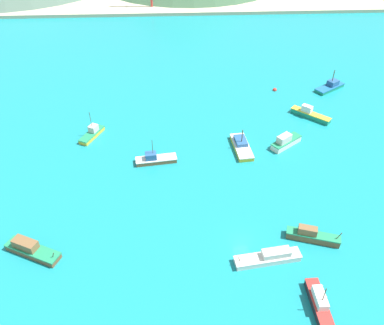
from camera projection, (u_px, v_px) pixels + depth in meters
The scene contains 13 objects.
ground at pixel (223, 140), 92.30m from camera, with size 260.00×280.00×0.50m.
fishing_boat_0 at pixel (92, 133), 92.58m from camera, with size 5.25×7.59×6.22m.
fishing_boat_1 at pixel (312, 236), 68.50m from camera, with size 9.07×4.41×2.86m.
fishing_boat_3 at pixel (270, 257), 65.16m from camera, with size 11.06×3.73×2.18m.
fishing_boat_4 at pixel (321, 308), 57.99m from camera, with size 2.17×10.13×5.24m.
fishing_boat_5 at pixel (330, 86), 110.22m from camera, with size 9.17×7.46×5.44m.
fishing_boat_6 at pixel (31, 249), 66.28m from camera, with size 9.83×6.41×2.56m.
fishing_boat_7 at pixel (310, 114), 98.82m from camera, with size 8.68×8.02×2.87m.
fishing_boat_8 at pixel (241, 146), 88.94m from camera, with size 4.15×9.67×4.79m.
fishing_boat_9 at pixel (286, 142), 89.50m from camera, with size 7.68×6.55×3.05m.
fishing_boat_10 at pixel (155, 159), 85.20m from camera, with size 8.82×3.53×5.70m.
buoy_0 at pixel (275, 90), 109.85m from camera, with size 1.08×1.08×1.08m.
beach_strip at pixel (198, 7), 162.99m from camera, with size 247.00×17.77×1.20m, color #C6B793.
Camera 1 is at (-10.63, -44.90, 53.33)m, focal length 38.08 mm.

